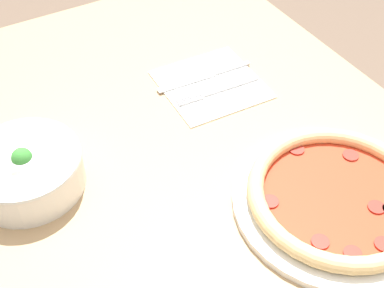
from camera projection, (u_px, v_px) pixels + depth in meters
The scene contains 6 objects.
dining_table at pixel (206, 212), 0.97m from camera, with size 1.17×0.80×0.77m.
pizza at pixel (338, 197), 0.81m from camera, with size 0.32×0.32×0.04m.
bowl at pixel (26, 169), 0.83m from camera, with size 0.18×0.18×0.08m.
napkin at pixel (211, 84), 1.03m from camera, with size 0.19×0.19×0.00m.
fork at pixel (219, 90), 1.01m from camera, with size 0.02×0.17×0.00m.
knife at pixel (209, 75), 1.05m from camera, with size 0.02×0.20×0.01m.
Camera 1 is at (-0.51, 0.32, 1.42)m, focal length 50.00 mm.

